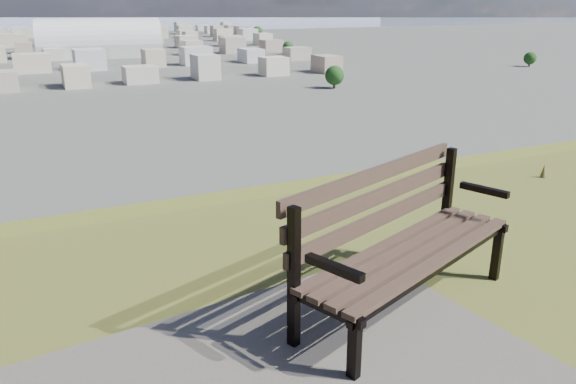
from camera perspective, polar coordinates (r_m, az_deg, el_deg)
park_bench at (r=3.99m, az=11.25°, el=-4.27°), size 2.03×1.28×1.02m
arena at (r=312.42m, az=-18.53°, el=13.97°), size 62.13×31.30×25.27m
city_blocks at (r=396.71m, az=-25.59°, el=13.61°), size 395.00×361.00×7.00m
bay_water at (r=901.96m, az=-26.12°, el=15.25°), size 2400.00×700.00×0.12m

